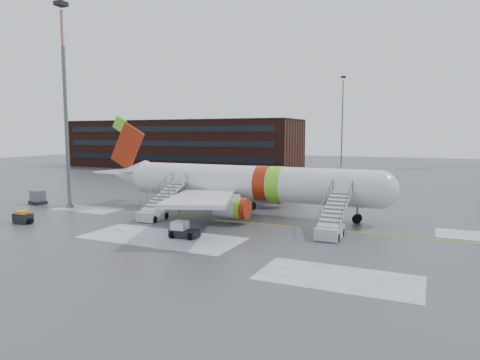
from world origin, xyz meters
The scene contains 10 objects.
ground centered at (0.00, 0.00, 0.00)m, with size 260.00×260.00×0.00m, color #494C4F.
airliner centered at (-4.61, 3.25, 3.42)m, with size 35.03×32.97×11.18m.
airstair_fwd centered at (7.21, -3.29, 1.06)m, with size 2.05×7.70×3.48m.
airstair_aft centered at (-11.17, -3.29, 1.06)m, with size 2.05×7.70×3.48m.
pushback_tug centered at (-4.38, -9.11, 0.62)m, with size 2.53×1.96×1.40m.
uld_container centered at (-30.64, -1.65, 0.80)m, with size 2.44×2.05×1.72m.
baggage_tractor centered at (-22.17, -10.63, 0.53)m, with size 2.42×1.18×1.25m.
light_mast_near centered at (-24.83, -2.00, 12.48)m, with size 1.20×1.20×24.04m.
terminal_building centered at (-45.00, 54.98, 6.20)m, with size 62.00×16.11×12.30m.
light_mast_far_n centered at (-8.00, 78.00, 13.84)m, with size 1.20×1.20×24.25m.
Camera 1 is at (15.06, -39.98, 8.96)m, focal length 32.00 mm.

